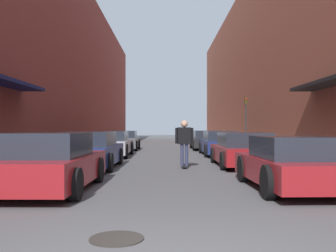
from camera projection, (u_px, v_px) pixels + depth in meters
name	position (u px, v px, depth m)	size (l,w,h in m)	color
ground	(167.00, 151.00, 22.84)	(105.72, 105.72, 0.00)	#515154
curb_strip_left	(103.00, 146.00, 27.62)	(1.80, 48.06, 0.12)	gray
curb_strip_right	(231.00, 146.00, 27.67)	(1.80, 48.06, 0.12)	gray
building_row_left	(64.00, 69.00, 27.62)	(4.90, 48.06, 11.57)	brown
building_row_right	(269.00, 67.00, 27.72)	(4.90, 48.06, 11.90)	brown
parked_car_left_0	(48.00, 163.00, 8.50)	(2.02, 4.10, 1.32)	maroon
parked_car_left_1	(90.00, 151.00, 13.27)	(1.97, 4.28, 1.30)	navy
parked_car_left_2	(110.00, 144.00, 18.84)	(2.02, 4.72, 1.28)	#B7B7BC
parked_car_left_3	(123.00, 141.00, 24.21)	(2.01, 3.94, 1.25)	#515459
parked_car_right_0	(295.00, 164.00, 8.62)	(2.05, 4.02, 1.23)	maroon
parked_car_right_1	(243.00, 150.00, 13.91)	(2.04, 4.29, 1.26)	maroon
parked_car_right_2	(220.00, 144.00, 19.55)	(1.90, 4.67, 1.26)	navy
parked_car_right_3	(207.00, 140.00, 24.79)	(2.09, 4.53, 1.26)	#232326
skateboarder	(184.00, 139.00, 13.33)	(0.65, 0.78, 1.70)	black
manhole_cover	(117.00, 239.00, 4.80)	(0.70, 0.70, 0.02)	#332D28
traffic_light	(246.00, 117.00, 23.45)	(0.16, 0.22, 3.23)	#2D2D2D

